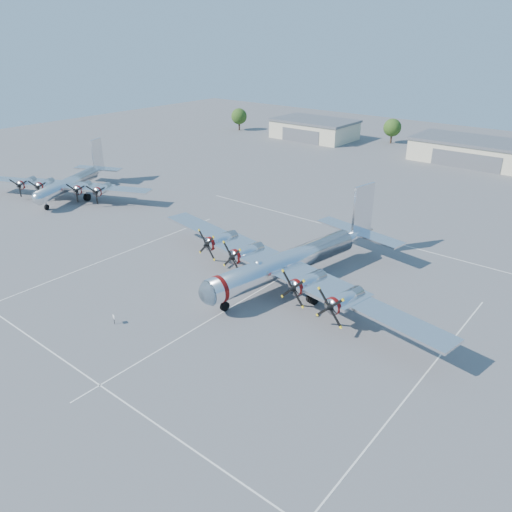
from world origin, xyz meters
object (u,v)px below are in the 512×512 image
Objects in this scene: hangar_west at (314,129)px; hangar_center at (476,151)px; tree_far_west at (239,116)px; main_bomber_b29 at (292,282)px; tree_west at (392,128)px; bomber_west at (73,196)px; info_placard at (114,318)px.

hangar_center is (45.00, -0.00, -0.00)m from hangar_west.
main_bomber_b29 is at bearing -45.41° from tree_far_west.
bomber_west is (-25.62, -82.49, -4.22)m from tree_west.
tree_west is (-25.00, 8.04, 1.51)m from hangar_center.
hangar_center is 26.32× the size of info_placard.
hangar_center is 76.87m from main_bomber_b29.
hangar_west is 89.98m from main_bomber_b29.
hangar_west is 3.40× the size of tree_far_west.
hangar_center is 4.31× the size of tree_west.
main_bomber_b29 is at bearing -72.47° from tree_west.
info_placard is (-7.40, -96.91, -1.95)m from hangar_center.
main_bomber_b29 is 22.13m from info_placard.
tree_west reaches higher than hangar_center.
bomber_west is at bearing -172.61° from main_bomber_b29.
main_bomber_b29 reaches higher than bomber_west.
tree_west is at bearing 14.93° from tree_far_west.
info_placard is (62.60, -92.95, -3.46)m from tree_far_west.
hangar_center reaches higher than bomber_west.
main_bomber_b29 reaches higher than info_placard.
bomber_west is (-5.62, -74.45, -2.71)m from hangar_west.
info_placard is at bearing -51.66° from bomber_west.
main_bomber_b29 is (46.80, -76.80, -2.71)m from hangar_west.
hangar_center is 70.13m from tree_far_west.
main_bomber_b29 is 1.35× the size of bomber_west.
hangar_west and hangar_center have the same top height.
tree_west reaches higher than bomber_west.
hangar_center is 90.07m from bomber_west.
bomber_west reaches higher than info_placard.
tree_west is at bearing 162.18° from hangar_center.
hangar_west is 20.80× the size of info_placard.
main_bomber_b29 is (1.80, -76.80, -2.71)m from hangar_center.
main_bomber_b29 is 41.89× the size of info_placard.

